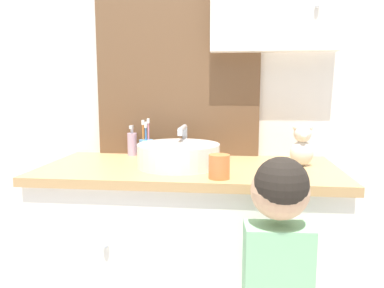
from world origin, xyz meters
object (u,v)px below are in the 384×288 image
at_px(drinking_cup, 219,167).
at_px(teddy_bear, 302,146).
at_px(sink_basin, 179,154).
at_px(child_figure, 277,283).
at_px(toothbrush_holder, 146,147).
at_px(soap_dispenser, 132,144).

bearing_deg(drinking_cup, teddy_bear, 38.88).
relative_size(sink_basin, drinking_cup, 4.46).
relative_size(child_figure, teddy_bear, 5.74).
bearing_deg(child_figure, toothbrush_holder, 131.10).
height_order(toothbrush_holder, drinking_cup, toothbrush_holder).
relative_size(toothbrush_holder, drinking_cup, 2.10).
xyz_separation_m(soap_dispenser, teddy_bear, (0.77, -0.16, 0.03)).
relative_size(toothbrush_holder, teddy_bear, 1.05).
xyz_separation_m(toothbrush_holder, teddy_bear, (0.69, -0.12, 0.03)).
bearing_deg(toothbrush_holder, teddy_bear, -9.71).
bearing_deg(drinking_cup, soap_dispenser, 135.35).
xyz_separation_m(toothbrush_holder, soap_dispenser, (-0.08, 0.05, 0.01)).
relative_size(soap_dispenser, child_figure, 0.15).
bearing_deg(child_figure, drinking_cup, 128.28).
xyz_separation_m(sink_basin, drinking_cup, (0.17, -0.20, -0.01)).
xyz_separation_m(sink_basin, child_figure, (0.36, -0.44, -0.31)).
bearing_deg(drinking_cup, child_figure, -51.72).
bearing_deg(child_figure, sink_basin, 129.75).
relative_size(sink_basin, soap_dispenser, 2.66).
distance_m(toothbrush_holder, teddy_bear, 0.70).
bearing_deg(child_figure, soap_dispenser, 133.02).
distance_m(toothbrush_holder, drinking_cup, 0.53).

